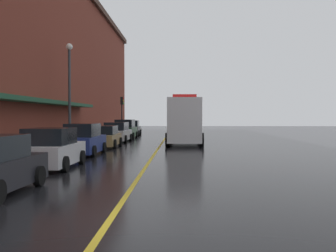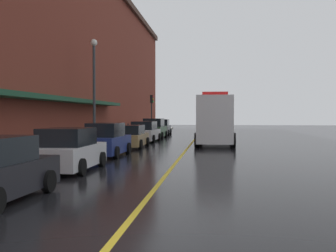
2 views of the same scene
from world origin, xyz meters
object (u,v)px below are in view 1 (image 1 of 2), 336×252
at_px(parked_car_5, 125,130).
at_px(box_truck, 185,121).
at_px(parked_car_2, 83,140).
at_px(parked_car_4, 117,133).
at_px(parking_meter_0, 120,126).
at_px(traffic_light_near, 122,108).
at_px(parked_car_1, 51,149).
at_px(parked_car_3, 104,137).
at_px(parking_meter_1, 101,129).
at_px(street_lamp_left, 69,84).
at_px(parked_car_6, 131,128).

distance_m(parked_car_5, box_truck, 9.73).
distance_m(parked_car_2, parked_car_5, 17.02).
xyz_separation_m(parked_car_4, parked_car_5, (-0.01, 5.34, 0.08)).
height_order(parking_meter_0, traffic_light_near, traffic_light_near).
relative_size(parked_car_1, parked_car_5, 0.99).
xyz_separation_m(parked_car_3, parking_meter_1, (-1.48, 6.26, 0.33)).
bearing_deg(parked_car_5, box_truck, -141.88).
distance_m(parked_car_2, street_lamp_left, 5.89).
bearing_deg(parked_car_4, parking_meter_1, 83.89).
distance_m(parked_car_1, traffic_light_near, 30.06).
distance_m(parked_car_2, parking_meter_1, 11.96).
bearing_deg(parking_meter_1, traffic_light_near, 89.71).
height_order(parked_car_5, street_lamp_left, street_lamp_left).
height_order(parking_meter_1, traffic_light_near, traffic_light_near).
distance_m(box_truck, traffic_light_near, 16.62).
xyz_separation_m(parked_car_4, street_lamp_left, (-2.03, -7.42, 3.61)).
relative_size(parked_car_1, parked_car_3, 0.99).
bearing_deg(parked_car_1, box_truck, -20.90).
xyz_separation_m(parked_car_5, traffic_light_near, (-1.36, 7.17, 2.29)).
height_order(parked_car_2, street_lamp_left, street_lamp_left).
bearing_deg(box_truck, parked_car_6, -155.78).
bearing_deg(traffic_light_near, parked_car_1, -87.51).
xyz_separation_m(parking_meter_0, traffic_light_near, (0.06, 1.25, 2.10)).
relative_size(parked_car_1, box_truck, 0.51).
bearing_deg(box_truck, parked_car_3, -56.76).
bearing_deg(parked_car_2, parked_car_5, 0.97).
bearing_deg(parked_car_3, parking_meter_0, 4.87).
distance_m(box_truck, parking_meter_1, 7.70).
relative_size(parking_meter_0, traffic_light_near, 0.31).
height_order(parked_car_2, parked_car_3, parked_car_2).
relative_size(parked_car_2, parked_car_5, 0.99).
bearing_deg(parked_car_6, parking_meter_1, 171.86).
bearing_deg(parked_car_4, parked_car_5, 1.86).
bearing_deg(box_truck, parked_car_2, -31.51).
relative_size(parked_car_3, street_lamp_left, 0.62).
height_order(parked_car_1, parking_meter_0, parked_car_1).
bearing_deg(parked_car_2, parking_meter_1, 7.70).
bearing_deg(traffic_light_near, parked_car_4, -83.74).
distance_m(parked_car_5, parking_meter_0, 6.09).
bearing_deg(traffic_light_near, parking_meter_1, -90.29).
xyz_separation_m(parked_car_4, parked_car_6, (-0.12, 11.17, 0.02)).
height_order(parking_meter_0, parking_meter_1, same).
distance_m(parked_car_5, traffic_light_near, 7.65).
distance_m(parked_car_6, box_truck, 14.85).
relative_size(parked_car_1, parked_car_4, 0.92).
bearing_deg(parked_car_4, box_truck, -111.11).
bearing_deg(street_lamp_left, parked_car_2, -65.33).
bearing_deg(parking_meter_0, box_truck, -62.24).
xyz_separation_m(parked_car_2, street_lamp_left, (-1.96, 4.26, 3.57)).
height_order(parked_car_3, box_truck, box_truck).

